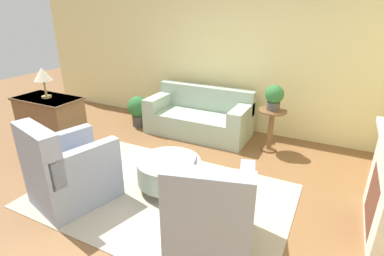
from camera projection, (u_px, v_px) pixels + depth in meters
ground_plane at (162, 196)px, 3.76m from camera, size 16.00×16.00×0.00m
wall_back at (236, 54)px, 5.40m from camera, size 9.14×0.12×2.80m
rug at (162, 196)px, 3.76m from camera, size 3.11×2.08×0.01m
couch at (199, 117)px, 5.52m from camera, size 1.87×0.86×0.84m
armchair_left at (69, 172)px, 3.52m from camera, size 0.94×1.04×1.04m
armchair_right at (211, 219)px, 2.76m from camera, size 0.94×1.04×1.04m
ottoman_table at (169, 170)px, 3.81m from camera, size 0.81×0.81×0.41m
side_table at (271, 124)px, 4.78m from camera, size 0.44×0.44×0.70m
dresser at (52, 124)px, 4.78m from camera, size 1.03×0.58×0.90m
potted_plant_on_side_table at (274, 96)px, 4.60m from camera, size 0.29×0.29×0.40m
potted_plant_floor at (138, 109)px, 5.84m from camera, size 0.42×0.42×0.60m
table_lamp at (43, 75)px, 4.48m from camera, size 0.27×0.27×0.47m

